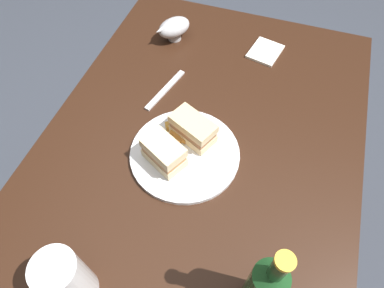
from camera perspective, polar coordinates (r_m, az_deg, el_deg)
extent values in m
plane|color=#333842|center=(1.55, 0.70, -15.50)|extent=(6.00, 6.00, 0.00)
cube|color=black|center=(1.21, 0.88, -9.97)|extent=(1.20, 0.83, 0.73)
cylinder|color=white|center=(0.87, -1.21, -1.64)|extent=(0.28, 0.28, 0.01)
cube|color=#CCB284|center=(0.89, 0.15, 1.76)|extent=(0.11, 0.13, 0.02)
cube|color=#8C5B3D|center=(0.87, 0.16, 2.55)|extent=(0.10, 0.12, 0.02)
cube|color=#CCB284|center=(0.85, 0.16, 3.37)|extent=(0.11, 0.13, 0.02)
cube|color=beige|center=(0.85, -4.63, -2.28)|extent=(0.10, 0.12, 0.03)
cube|color=#B27A4C|center=(0.83, -4.73, -1.49)|extent=(0.10, 0.11, 0.02)
cube|color=beige|center=(0.81, -4.83, -0.66)|extent=(0.10, 0.12, 0.03)
cube|color=#AD702D|center=(0.88, -2.21, 1.18)|extent=(0.03, 0.05, 0.02)
cube|color=gold|center=(0.89, -1.93, 1.70)|extent=(0.03, 0.06, 0.02)
cube|color=gold|center=(0.91, -3.13, 3.18)|extent=(0.04, 0.04, 0.02)
cube|color=#AD702D|center=(0.88, -3.35, 0.22)|extent=(0.05, 0.05, 0.02)
cylinder|color=white|center=(0.71, -20.25, -20.53)|extent=(0.08, 0.08, 0.16)
cylinder|color=#C67014|center=(0.75, -19.36, -21.27)|extent=(0.07, 0.07, 0.09)
cylinder|color=#B7B7BC|center=(1.19, -2.95, 17.57)|extent=(0.04, 0.04, 0.02)
ellipsoid|color=#B7B7BC|center=(1.16, -3.02, 18.92)|extent=(0.13, 0.12, 0.06)
ellipsoid|color=#381E0F|center=(1.16, -3.04, 19.20)|extent=(0.11, 0.10, 0.02)
cone|color=#B7B7BC|center=(1.14, -5.37, 18.38)|extent=(0.04, 0.04, 0.02)
cone|color=#19421E|center=(0.58, 13.47, -20.60)|extent=(0.06, 0.06, 0.02)
cylinder|color=#19421E|center=(0.54, 14.44, -19.46)|extent=(0.03, 0.03, 0.06)
cylinder|color=gold|center=(0.50, 15.33, -18.37)|extent=(0.03, 0.03, 0.01)
cube|color=silver|center=(1.16, 12.16, 14.89)|extent=(0.13, 0.11, 0.01)
cube|color=silver|center=(1.02, -4.50, 9.03)|extent=(0.18, 0.06, 0.01)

